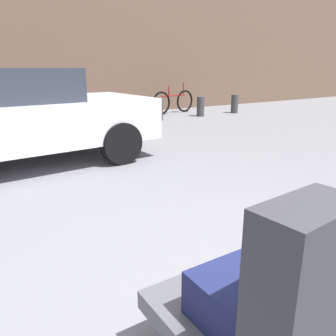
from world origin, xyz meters
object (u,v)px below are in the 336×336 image
bollard_kerb_near (113,113)px  bollard_corner (235,104)px  bollard_kerb_far (201,106)px  suitcase_navy_rear_right (262,291)px  luggage_cart (295,304)px  bicycle_leaning (173,102)px  suitcase_black_front_left (322,254)px  suitcase_charcoal_rear_left (299,295)px  bollard_kerb_mid (159,110)px

bollard_kerb_near → bollard_corner: bearing=0.0°
bollard_kerb_far → bollard_corner: same height
suitcase_navy_rear_right → bollard_kerb_near: size_ratio=1.05×
luggage_cart → bollard_kerb_near: (2.18, 7.21, 0.02)m
bollard_corner → bicycle_leaning: bearing=148.9°
bollard_kerb_near → bicycle_leaning: bearing=21.9°
bicycle_leaning → bollard_kerb_far: 1.08m
suitcase_black_front_left → suitcase_charcoal_rear_left: (-0.68, -0.33, 0.23)m
luggage_cart → suitcase_navy_rear_right: size_ratio=2.16×
bollard_kerb_near → bollard_corner: 4.26m
bicycle_leaning → bollard_kerb_mid: bearing=-138.7°
bollard_corner → suitcase_black_front_left: bearing=-130.8°
luggage_cart → bollard_kerb_far: (5.04, 7.21, 0.02)m
suitcase_charcoal_rear_left → bollard_kerb_far: 9.28m
bollard_kerb_mid → bollard_kerb_far: (1.48, 0.00, 0.00)m
suitcase_navy_rear_right → luggage_cart: bearing=-2.2°
suitcase_black_front_left → bicycle_leaning: bicycle_leaning is taller
bollard_kerb_far → luggage_cart: bearing=-124.9°
suitcase_black_front_left → bicycle_leaning: (4.47, 8.19, -0.08)m
luggage_cart → bollard_kerb_mid: size_ratio=2.27×
luggage_cart → suitcase_black_front_left: size_ratio=2.66×
bollard_kerb_mid → bollard_kerb_far: size_ratio=1.00×
suitcase_charcoal_rear_left → bollard_corner: 10.16m
luggage_cart → bollard_kerb_far: 8.80m
suitcase_navy_rear_right → bicycle_leaning: size_ratio=0.35×
bicycle_leaning → suitcase_black_front_left: bearing=-118.6°
bollard_kerb_near → luggage_cart: bearing=-106.8°
bicycle_leaning → bollard_kerb_mid: size_ratio=2.96×
suitcase_black_front_left → bollard_kerb_near: bollard_kerb_near is taller
suitcase_navy_rear_right → bollard_kerb_near: bearing=71.0°
bicycle_leaning → bollard_kerb_far: bearing=-73.6°
suitcase_navy_rear_right → suitcase_black_front_left: 0.52m
suitcase_black_front_left → suitcase_charcoal_rear_left: 0.79m
suitcase_charcoal_rear_left → bollard_kerb_mid: (3.98, 7.49, -0.38)m
suitcase_navy_rear_right → bollard_kerb_far: 8.94m
suitcase_navy_rear_right → bollard_kerb_far: bearing=53.4°
suitcase_charcoal_rear_left → bollard_kerb_mid: size_ratio=1.15×
suitcase_charcoal_rear_left → bollard_corner: size_ratio=1.15×
bollard_kerb_far → bollard_kerb_mid: bearing=180.0°
luggage_cart → bollard_kerb_near: bearing=73.2°
luggage_cart → bollard_kerb_mid: 8.05m
luggage_cart → suitcase_navy_rear_right: bearing=178.1°
suitcase_black_front_left → bollard_kerb_mid: bollard_kerb_mid is taller
luggage_cart → bicycle_leaning: 9.51m
suitcase_navy_rear_right → suitcase_black_front_left: size_ratio=1.23×
bicycle_leaning → bollard_kerb_near: (-2.55, -1.03, -0.08)m
suitcase_charcoal_rear_left → bollard_kerb_mid: suitcase_charcoal_rear_left is taller
bollard_kerb_near → bollard_kerb_mid: 1.38m
suitcase_black_front_left → bollard_kerb_far: (4.78, 7.16, -0.15)m
bicycle_leaning → bollard_kerb_far: size_ratio=2.96×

